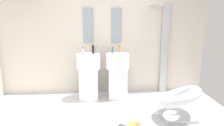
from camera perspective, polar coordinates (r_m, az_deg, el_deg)
rear_partition at (r=4.58m, az=-2.79°, el=7.29°), size 4.80×0.10×2.60m
pedestal_sink_left at (r=4.32m, az=-6.80°, el=-3.17°), size 0.51×0.51×1.09m
pedestal_sink_right at (r=4.33m, az=1.61°, el=-3.05°), size 0.51×0.51×1.09m
vanity_mirror_left at (r=4.50m, az=-6.93°, el=10.69°), size 0.22×0.03×0.77m
vanity_mirror_right at (r=4.51m, az=1.29°, el=10.78°), size 0.22×0.03×0.77m
shower_column at (r=4.73m, az=14.83°, el=4.36°), size 0.49×0.24×2.05m
lounge_chair at (r=3.70m, az=18.85°, el=-9.95°), size 1.10×1.10×0.65m
magazine_ochre at (r=3.42m, az=6.65°, el=-17.40°), size 0.25×0.22×0.02m
coffee_mug at (r=3.41m, az=7.72°, el=-16.78°), size 0.08×0.08×0.10m
soap_bottle_black at (r=4.28m, az=-5.52°, el=3.95°), size 0.05×0.05×0.20m
soap_bottle_amber at (r=4.39m, az=2.03°, el=3.95°), size 0.05×0.05×0.15m
soap_bottle_grey at (r=4.30m, az=-4.61°, el=3.73°), size 0.04×0.04×0.15m
soap_bottle_green at (r=4.13m, az=0.07°, el=3.19°), size 0.04×0.04×0.12m
soap_bottle_clear at (r=4.08m, az=-8.52°, el=3.26°), size 0.05×0.05×0.17m
soap_bottle_blue at (r=4.36m, az=0.27°, el=3.74°), size 0.04×0.04×0.13m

